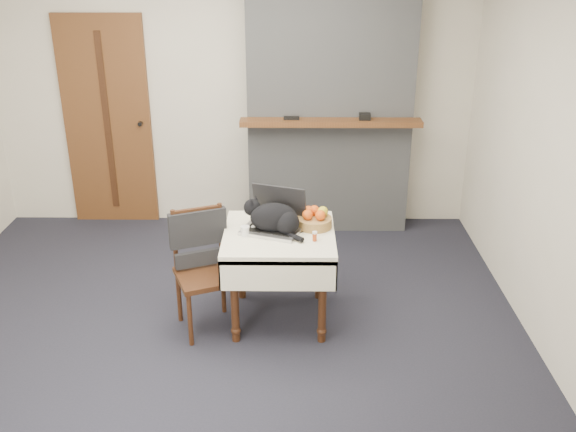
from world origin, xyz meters
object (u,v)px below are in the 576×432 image
Objects in this scene: laptop at (275,219)px; chair at (202,253)px; side_table at (279,247)px; fruit_basket at (314,219)px; door at (108,122)px; cat at (275,218)px; pill_bottle at (315,236)px; cream_jar at (245,231)px.

laptop reaches higher than chair.
side_table is 0.20m from laptop.
fruit_basket is at bearing -11.25° from chair.
door is at bearing 137.85° from fruit_basket.
chair reaches higher than side_table.
side_table is 0.88× the size of chair.
cat is 6.44× the size of pill_bottle.
chair is at bearing 173.92° from pill_bottle.
chair is at bearing 179.20° from cream_jar.
side_table is at bearing -16.72° from chair.
door is 4.12× the size of laptop.
chair is (-0.52, -0.13, -0.21)m from laptop.
side_table is at bearing 13.61° from cream_jar.
cat reaches higher than fruit_basket.
laptop is at bearing 113.51° from side_table.
side_table is at bearing 2.58° from cat.
cat is 0.32m from pill_bottle.
door is at bearing 134.09° from pill_bottle.
cat is (0.00, -0.06, 0.03)m from laptop.
door is 2.39m from cream_jar.
laptop is 7.04× the size of pill_bottle.
pill_bottle is 0.24m from fruit_basket.
side_table is 0.22m from cat.
chair reaches higher than pill_bottle.
laptop is at bearing 115.17° from cat.
pill_bottle is (0.28, -0.21, -0.04)m from laptop.
door is at bearing 127.10° from cream_jar.
pill_bottle is 0.82m from chair.
fruit_basket is at bearing 25.12° from laptop.
laptop is 1.93× the size of fruit_basket.
fruit_basket reaches higher than pill_bottle.
fruit_basket is at bearing 88.76° from pill_bottle.
cat is 0.50× the size of chair.
pill_bottle is (1.91, -1.98, -0.26)m from door.
cream_jar is at bearing -127.87° from laptop.
laptop is at bearing -47.17° from door.
cat reaches higher than cream_jar.
door is 28.53× the size of cream_jar.
door is 2.56× the size of side_table.
pill_bottle is (0.48, -0.08, 0.00)m from cream_jar.
laptop is 0.07m from cat.
door reaches higher than laptop.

